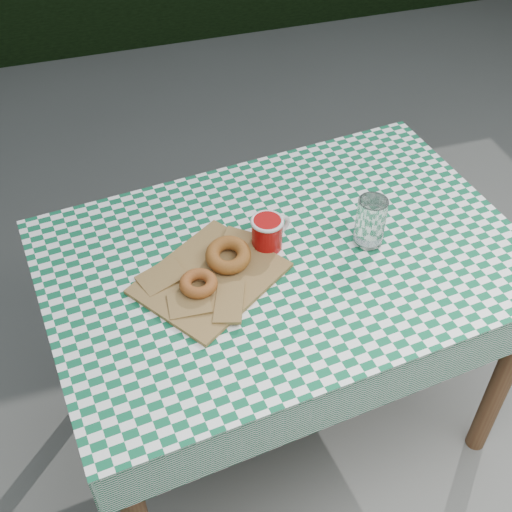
% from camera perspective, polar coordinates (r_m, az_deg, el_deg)
% --- Properties ---
extents(ground, '(60.00, 60.00, 0.00)m').
position_cam_1_polar(ground, '(2.27, 5.43, -15.47)').
color(ground, '#565651').
rests_on(ground, ground).
extents(table, '(1.29, 0.94, 0.75)m').
position_cam_1_polar(table, '(2.00, 2.23, -7.77)').
color(table, brown).
rests_on(table, ground).
extents(tablecloth, '(1.31, 0.96, 0.01)m').
position_cam_1_polar(tablecloth, '(1.72, 2.57, -0.01)').
color(tablecloth, '#0D5736').
rests_on(tablecloth, table).
extents(paper_bag, '(0.42, 0.41, 0.02)m').
position_cam_1_polar(paper_bag, '(1.66, -3.93, -1.81)').
color(paper_bag, olive).
rests_on(paper_bag, tablecloth).
extents(bagel_front, '(0.12, 0.12, 0.03)m').
position_cam_1_polar(bagel_front, '(1.61, -4.92, -2.34)').
color(bagel_front, '#9C5220').
rests_on(bagel_front, paper_bag).
extents(bagel_back, '(0.15, 0.15, 0.04)m').
position_cam_1_polar(bagel_back, '(1.67, -2.38, 0.08)').
color(bagel_back, brown).
rests_on(bagel_back, paper_bag).
extents(coffee_mug, '(0.21, 0.21, 0.09)m').
position_cam_1_polar(coffee_mug, '(1.71, 0.95, 1.95)').
color(coffee_mug, '#960909').
rests_on(coffee_mug, tablecloth).
extents(drinking_glass, '(0.08, 0.08, 0.14)m').
position_cam_1_polar(drinking_glass, '(1.73, 9.72, 2.86)').
color(drinking_glass, white).
rests_on(drinking_glass, tablecloth).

